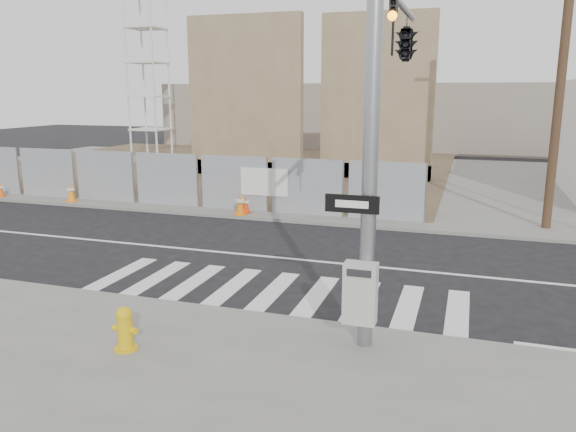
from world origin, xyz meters
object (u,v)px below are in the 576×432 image
(fire_hydrant, at_px, (125,328))
(traffic_cone_b, at_px, (71,192))
(traffic_cone_d, at_px, (246,205))
(traffic_cone_c, at_px, (240,204))
(crane_tower, at_px, (145,12))
(signal_pole, at_px, (396,73))
(traffic_cone_a, at_px, (1,190))

(fire_hydrant, bearing_deg, traffic_cone_b, 144.09)
(traffic_cone_d, bearing_deg, fire_hydrant, -78.34)
(fire_hydrant, height_order, traffic_cone_c, traffic_cone_c)
(crane_tower, relative_size, fire_hydrant, 23.67)
(crane_tower, xyz_separation_m, traffic_cone_d, (11.44, -12.45, -8.59))
(signal_pole, bearing_deg, traffic_cone_a, 159.42)
(signal_pole, xyz_separation_m, traffic_cone_b, (-13.52, 6.47, -4.29))
(traffic_cone_a, distance_m, traffic_cone_d, 10.92)
(signal_pole, distance_m, traffic_cone_a, 18.64)
(traffic_cone_a, bearing_deg, traffic_cone_b, 1.60)
(traffic_cone_a, bearing_deg, signal_pole, -20.58)
(signal_pole, height_order, fire_hydrant, signal_pole)
(traffic_cone_a, distance_m, traffic_cone_b, 3.45)
(traffic_cone_a, bearing_deg, traffic_cone_d, 1.15)
(fire_hydrant, bearing_deg, traffic_cone_a, 153.02)
(traffic_cone_b, bearing_deg, traffic_cone_a, -178.40)
(crane_tower, relative_size, traffic_cone_c, 22.97)
(crane_tower, bearing_deg, signal_pole, -47.43)
(crane_tower, bearing_deg, traffic_cone_b, -72.44)
(traffic_cone_c, height_order, traffic_cone_d, traffic_cone_c)
(fire_hydrant, relative_size, traffic_cone_a, 1.21)
(traffic_cone_b, relative_size, traffic_cone_d, 1.18)
(crane_tower, distance_m, traffic_cone_c, 19.10)
(traffic_cone_b, bearing_deg, traffic_cone_c, -1.59)
(traffic_cone_c, bearing_deg, traffic_cone_a, 179.43)
(fire_hydrant, distance_m, traffic_cone_d, 11.04)
(crane_tower, height_order, traffic_cone_c, crane_tower)
(traffic_cone_c, bearing_deg, fire_hydrant, -77.53)
(traffic_cone_b, distance_m, traffic_cone_d, 7.46)
(signal_pole, xyz_separation_m, fire_hydrant, (-3.82, -4.22, -4.28))
(traffic_cone_a, xyz_separation_m, traffic_cone_d, (10.92, 0.22, 0.00))
(signal_pole, bearing_deg, crane_tower, 132.57)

